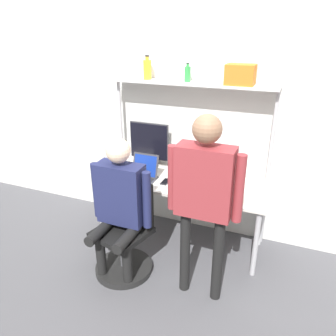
{
  "coord_description": "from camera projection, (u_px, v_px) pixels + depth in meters",
  "views": [
    {
      "loc": [
        1.03,
        -2.59,
        2.22
      ],
      "look_at": [
        0.04,
        -0.14,
        1.09
      ],
      "focal_mm": 35.0,
      "sensor_mm": 36.0,
      "label": 1
    }
  ],
  "objects": [
    {
      "name": "bottle_green",
      "position": [
        188.0,
        74.0,
        3.25
      ],
      "size": [
        0.06,
        0.06,
        0.18
      ],
      "color": "#2D8C3F",
      "rests_on": "shelf_unit"
    },
    {
      "name": "person_seated",
      "position": [
        119.0,
        199.0,
        2.95
      ],
      "size": [
        0.59,
        0.47,
        1.37
      ],
      "color": "black",
      "rests_on": "ground_plane"
    },
    {
      "name": "bottle_amber",
      "position": [
        147.0,
        69.0,
        3.39
      ],
      "size": [
        0.08,
        0.08,
        0.24
      ],
      "color": "gold",
      "rests_on": "shelf_unit"
    },
    {
      "name": "shelf_unit",
      "position": [
        191.0,
        109.0,
        3.38
      ],
      "size": [
        1.72,
        0.23,
        1.73
      ],
      "color": "silver",
      "rests_on": "ground_plane"
    },
    {
      "name": "person_standing",
      "position": [
        204.0,
        188.0,
        2.58
      ],
      "size": [
        0.62,
        0.22,
        1.66
      ],
      "color": "black",
      "rests_on": "ground_plane"
    },
    {
      "name": "desk",
      "position": [
        182.0,
        186.0,
        3.49
      ],
      "size": [
        1.81,
        0.71,
        0.74
      ],
      "color": "beige",
      "rests_on": "ground_plane"
    },
    {
      "name": "storage_box",
      "position": [
        240.0,
        75.0,
        3.07
      ],
      "size": [
        0.27,
        0.2,
        0.19
      ],
      "color": "#D1661E",
      "rests_on": "shelf_unit"
    },
    {
      "name": "office_chair",
      "position": [
        126.0,
        245.0,
        3.19
      ],
      "size": [
        0.56,
        0.56,
        0.92
      ],
      "color": "black",
      "rests_on": "ground_plane"
    },
    {
      "name": "monitor",
      "position": [
        149.0,
        144.0,
        3.71
      ],
      "size": [
        0.47,
        0.21,
        0.52
      ],
      "color": "#333338",
      "rests_on": "desk"
    },
    {
      "name": "ground_plane",
      "position": [
        169.0,
        258.0,
        3.44
      ],
      "size": [
        12.0,
        12.0,
        0.0
      ],
      "primitive_type": "plane",
      "color": "#4C4C51"
    },
    {
      "name": "laptop",
      "position": [
        144.0,
        172.0,
        3.48
      ],
      "size": [
        0.29,
        0.26,
        0.26
      ],
      "color": "#333338",
      "rests_on": "desk"
    },
    {
      "name": "wall_back",
      "position": [
        195.0,
        116.0,
        3.55
      ],
      "size": [
        8.0,
        0.06,
        2.7
      ],
      "color": "silver",
      "rests_on": "ground_plane"
    },
    {
      "name": "cell_phone",
      "position": [
        166.0,
        182.0,
        3.42
      ],
      "size": [
        0.07,
        0.15,
        0.01
      ],
      "color": "black",
      "rests_on": "desk"
    }
  ]
}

